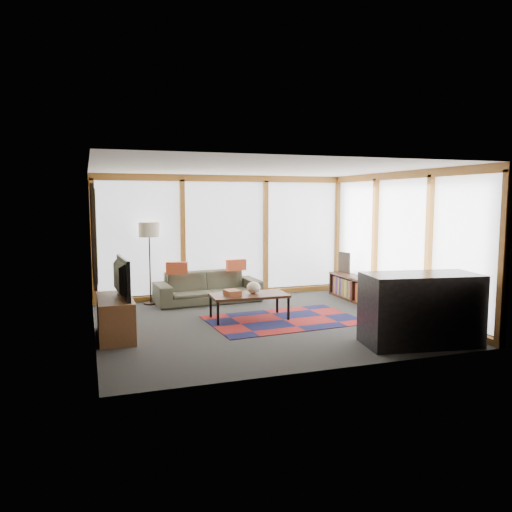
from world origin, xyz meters
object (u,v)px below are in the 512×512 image
object	(u,v)px
floor_lamp	(150,263)
coffee_table	(249,307)
sofa	(208,287)
television	(116,278)
bookshelf	(359,290)
bar_counter	(421,309)
tv_console	(115,317)

from	to	relation	value
floor_lamp	coffee_table	world-z (taller)	floor_lamp
sofa	television	distance (m)	2.89
sofa	floor_lamp	xyz separation A→B (m)	(-1.13, 0.21, 0.51)
floor_lamp	television	world-z (taller)	floor_lamp
coffee_table	bookshelf	world-z (taller)	bookshelf
television	bookshelf	bearing A→B (deg)	-81.13
coffee_table	bar_counter	bearing A→B (deg)	-50.39
sofa	bar_counter	bearing A→B (deg)	-63.97
floor_lamp	tv_console	size ratio (longest dim) A/B	1.34
tv_console	coffee_table	bearing A→B (deg)	10.99
sofa	tv_console	size ratio (longest dim) A/B	1.73
bar_counter	tv_console	bearing A→B (deg)	165.39
sofa	tv_console	distance (m)	2.84
coffee_table	bar_counter	world-z (taller)	bar_counter
floor_lamp	television	xyz separation A→B (m)	(-0.78, -2.30, 0.10)
tv_console	television	size ratio (longest dim) A/B	1.17
sofa	bar_counter	world-z (taller)	bar_counter
coffee_table	floor_lamp	bearing A→B (deg)	128.60
coffee_table	bookshelf	size ratio (longest dim) A/B	0.67
television	tv_console	bearing A→B (deg)	76.22
sofa	bar_counter	size ratio (longest dim) A/B	1.30
bookshelf	tv_console	size ratio (longest dim) A/B	1.61
sofa	television	xyz separation A→B (m)	(-1.91, -2.09, 0.61)
sofa	television	size ratio (longest dim) A/B	2.03
sofa	floor_lamp	size ratio (longest dim) A/B	1.30
bookshelf	bar_counter	distance (m)	3.02
sofa	bookshelf	distance (m)	3.10
floor_lamp	bar_counter	bearing A→B (deg)	-50.84
television	bar_counter	world-z (taller)	television
tv_console	television	world-z (taller)	television
tv_console	television	xyz separation A→B (m)	(0.03, -0.00, 0.61)
bookshelf	bar_counter	world-z (taller)	bar_counter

